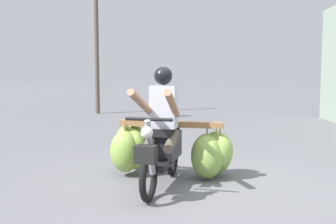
% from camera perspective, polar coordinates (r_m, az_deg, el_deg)
% --- Properties ---
extents(ground_plane, '(120.00, 120.00, 0.00)m').
position_cam_1_polar(ground_plane, '(4.72, 3.47, -12.35)').
color(ground_plane, slate).
extents(motorbike_main_loaded, '(1.86, 1.91, 1.58)m').
position_cam_1_polar(motorbike_main_loaded, '(5.22, -0.19, -5.38)').
color(motorbike_main_loaded, black).
rests_on(motorbike_main_loaded, ground).
extents(motorbike_distant_ahead_left, '(0.50, 1.62, 1.40)m').
position_cam_1_polar(motorbike_distant_ahead_left, '(13.37, -1.23, 1.59)').
color(motorbike_distant_ahead_left, black).
rests_on(motorbike_distant_ahead_left, ground).
extents(utility_pole, '(0.18, 0.18, 5.90)m').
position_cam_1_polar(utility_pole, '(15.19, -11.08, 10.92)').
color(utility_pole, brown).
rests_on(utility_pole, ground).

